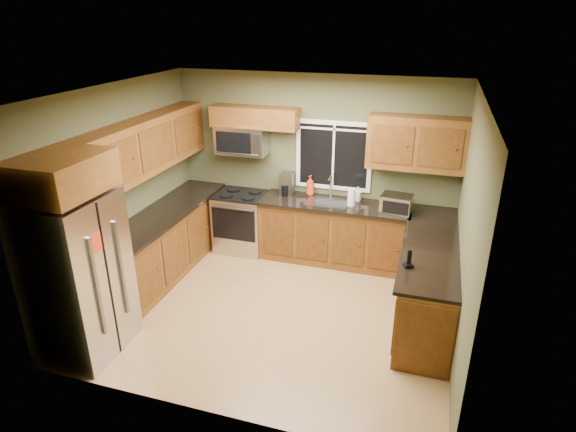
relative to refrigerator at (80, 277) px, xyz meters
The scene contains 28 objects.
floor 2.35m from the refrigerator, 36.78° to the left, with size 4.20×4.20×0.00m, color olive.
ceiling 2.82m from the refrigerator, 36.78° to the left, with size 4.20×4.20×0.00m, color white.
back_wall 3.58m from the refrigerator, 60.71° to the left, with size 4.20×4.20×0.00m, color #4C4C2F.
front_wall 1.86m from the refrigerator, 16.04° to the right, with size 4.20×4.20×0.00m, color #4C4C2F.
left_wall 1.42m from the refrigerator, 105.52° to the left, with size 3.60×3.60×0.00m, color #4C4C2F.
right_wall 4.08m from the refrigerator, 18.71° to the left, with size 3.60×3.60×0.00m, color #4C4C2F.
window 3.75m from the refrigerator, 56.52° to the left, with size 1.12×0.03×1.02m.
base_cabinets_left 1.83m from the refrigerator, 91.97° to the left, with size 0.60×2.65×0.90m, color brown.
countertop_left 1.78m from the refrigerator, 91.16° to the left, with size 0.65×2.65×0.04m, color black.
base_cabinets_back 3.56m from the refrigerator, 52.43° to the left, with size 2.17×0.60×0.90m, color brown.
countertop_back 3.51m from the refrigerator, 52.18° to the left, with size 2.17×0.65×0.04m, color black.
base_cabinets_peninsula 4.02m from the refrigerator, 27.50° to the left, with size 0.60×2.52×0.90m.
countertop_peninsula 3.97m from the refrigerator, 27.77° to the left, with size 0.65×2.50×0.04m, color black.
upper_cabinets_left 2.03m from the refrigerator, 96.30° to the left, with size 0.33×2.65×0.72m, color brown.
upper_cabinets_back_left 3.28m from the refrigerator, 73.15° to the left, with size 1.30×0.33×0.30m, color brown.
upper_cabinets_back_right 4.44m from the refrigerator, 42.62° to the left, with size 1.30×0.33×0.72m, color brown.
upper_cabinet_over_fridge 1.13m from the refrigerator, behind, with size 0.72×0.90×0.38m, color brown.
refrigerator is the anchor object (origin of this frame).
range 2.89m from the refrigerator, 76.03° to the left, with size 0.76×0.69×0.94m.
microwave 3.10m from the refrigerator, 76.66° to the left, with size 0.76×0.41×0.42m.
sink 3.46m from the refrigerator, 53.87° to the left, with size 0.60×0.42×0.36m.
toaster_oven 4.03m from the refrigerator, 41.44° to the left, with size 0.44×0.36×0.26m.
coffee_maker 3.25m from the refrigerator, 64.97° to the left, with size 0.22×0.28×0.33m.
kettle 3.21m from the refrigerator, 65.19° to the left, with size 0.18×0.18×0.29m.
paper_towel_roll 3.65m from the refrigerator, 49.01° to the left, with size 0.14×0.14×0.28m.
soap_bottle_a 3.46m from the refrigerator, 60.17° to the left, with size 0.12×0.12×0.30m, color red.
soap_bottle_b 3.84m from the refrigerator, 50.57° to the left, with size 0.09×0.10×0.21m, color white.
cordless_phone 3.50m from the refrigerator, 19.44° to the left, with size 0.12×0.12×0.20m.
Camera 1 is at (1.66, -4.87, 3.47)m, focal length 30.00 mm.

